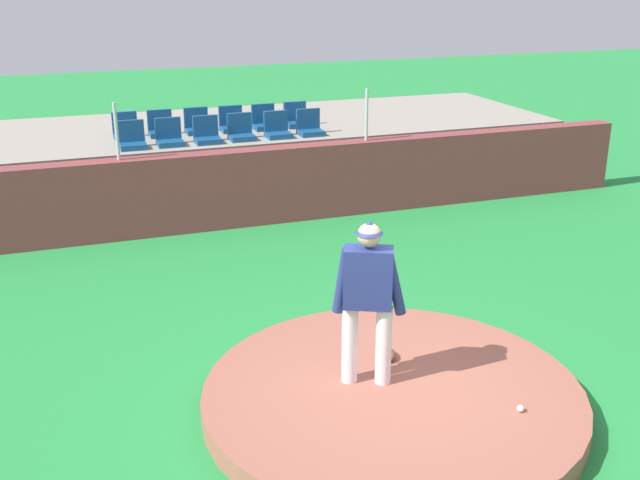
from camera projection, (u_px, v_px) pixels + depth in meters
ground_plane at (392, 407)px, 8.21m from camera, size 60.00×60.00×0.00m
pitchers_mound at (392, 398)px, 8.17m from camera, size 4.08×4.08×0.24m
pitcher at (368, 291)px, 7.90m from camera, size 0.75×0.46×1.84m
baseball at (520, 408)px, 7.68m from camera, size 0.07×0.07×0.07m
fielding_glove at (387, 354)px, 8.72m from camera, size 0.28×0.35×0.11m
brick_barrier at (241, 188)px, 13.81m from camera, size 15.94×0.40×1.40m
fence_post_left at (116, 131)px, 12.75m from camera, size 0.06×0.06×0.97m
fence_post_right at (367, 115)px, 14.19m from camera, size 0.06×0.06×0.97m
bleacher_platform at (209, 156)px, 16.30m from camera, size 14.85×4.24×1.32m
stadium_chair_0 at (132, 140)px, 14.05m from camera, size 0.48×0.44×0.50m
stadium_chair_1 at (169, 137)px, 14.29m from camera, size 0.48×0.44×0.50m
stadium_chair_2 at (207, 134)px, 14.49m from camera, size 0.48×0.44×0.50m
stadium_chair_3 at (241, 131)px, 14.75m from camera, size 0.48×0.44×0.50m
stadium_chair_4 at (277, 129)px, 14.96m from camera, size 0.48×0.44×0.50m
stadium_chair_5 at (310, 127)px, 15.18m from camera, size 0.48×0.44×0.50m
stadium_chair_6 at (126, 130)px, 14.86m from camera, size 0.48×0.44×0.50m
stadium_chair_7 at (161, 128)px, 15.08m from camera, size 0.48×0.44×0.50m
stadium_chair_8 at (197, 125)px, 15.32m from camera, size 0.48×0.44×0.50m
stadium_chair_9 at (232, 123)px, 15.52m from camera, size 0.48×0.44×0.50m
stadium_chair_10 at (264, 121)px, 15.72m from camera, size 0.48×0.44×0.50m
stadium_chair_11 at (296, 119)px, 15.97m from camera, size 0.48×0.44×0.50m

